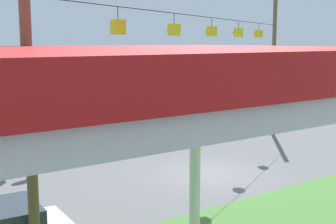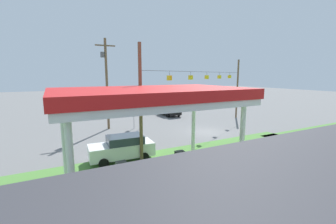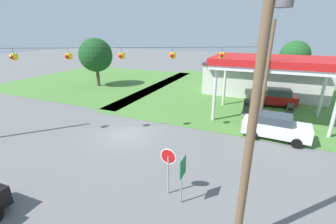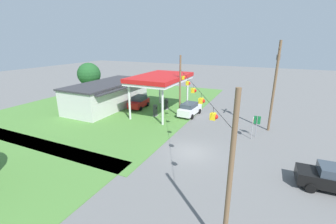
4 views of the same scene
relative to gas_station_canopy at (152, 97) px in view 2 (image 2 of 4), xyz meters
name	(u,v)px [view 2 (image 2 of 4)]	position (x,y,z in m)	size (l,w,h in m)	color
ground_plane	(205,132)	(-9.91, -8.17, -5.03)	(160.00, 160.00, 0.00)	slate
gas_station_canopy	(152,97)	(0.00, 0.00, 0.00)	(10.30, 6.29, 5.54)	silver
fuel_pump_near	(180,164)	(-1.83, 0.00, -4.25)	(0.71, 0.56, 1.64)	gray
fuel_pump_far	(122,177)	(1.83, 0.00, -4.25)	(0.71, 0.56, 1.64)	gray
car_at_pumps_front	(122,148)	(0.56, -4.27, -4.06)	(4.74, 2.31, 1.86)	white
car_at_pumps_rear	(178,209)	(0.75, 4.28, -4.05)	(4.39, 2.41, 1.92)	#AD1414
car_on_crossroad	(169,109)	(-11.08, -19.20, -4.08)	(2.24, 4.68, 1.83)	black
stop_sign_roadside	(141,113)	(-4.27, -13.07, -3.22)	(0.80, 0.08, 2.50)	#99999E
route_sign	(133,114)	(-3.43, -13.42, -3.32)	(0.10, 0.70, 2.40)	gray
utility_pole_main	(106,80)	(-0.74, -14.67, 0.70)	(2.20, 0.44, 10.27)	brown
signal_span_gantry	(206,90)	(-9.91, -8.19, -0.36)	(19.00, 10.24, 8.42)	brown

